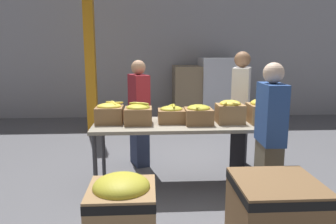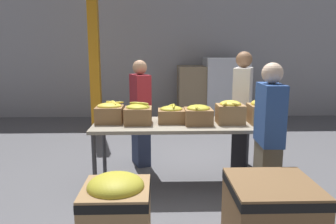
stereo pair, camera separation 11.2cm
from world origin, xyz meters
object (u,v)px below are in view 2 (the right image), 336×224
object	(u,v)px
banana_box_0	(110,112)
volunteer_0	(140,114)
sorting_table	(184,128)
support_pillar	(94,33)
pallet_stack_0	(199,95)
banana_box_1	(138,114)
banana_box_3	(198,114)
banana_box_4	(230,112)
volunteer_2	(268,140)
banana_box_5	(263,111)
pallet_stack_1	(225,91)
volunteer_1	(242,111)
donation_bin_1	(271,218)
donation_bin_0	(117,216)
banana_box_2	(171,114)

from	to	relation	value
banana_box_0	volunteer_0	bearing A→B (deg)	65.04
sorting_table	support_pillar	world-z (taller)	support_pillar
sorting_table	pallet_stack_0	bearing A→B (deg)	80.33
banana_box_1	banana_box_0	bearing A→B (deg)	168.38
banana_box_3	banana_box_4	world-z (taller)	banana_box_4
volunteer_2	banana_box_5	bearing A→B (deg)	-9.65
banana_box_1	banana_box_4	size ratio (longest dim) A/B	1.00
pallet_stack_1	banana_box_3	bearing A→B (deg)	-106.16
volunteer_1	pallet_stack_0	xyz separation A→B (m)	(-0.23, 3.06, -0.18)
banana_box_5	volunteer_2	world-z (taller)	volunteer_2
banana_box_3	donation_bin_1	xyz separation A→B (m)	(0.41, -1.45, -0.55)
sorting_table	volunteer_2	distance (m)	1.07
banana_box_4	donation_bin_0	distance (m)	1.98
banana_box_4	donation_bin_0	size ratio (longest dim) A/B	0.44
donation_bin_0	banana_box_1	bearing A→B (deg)	86.69
banana_box_1	banana_box_3	bearing A→B (deg)	-3.31
banana_box_1	pallet_stack_0	xyz separation A→B (m)	(1.18, 3.67, -0.27)
volunteer_2	pallet_stack_0	bearing A→B (deg)	4.70
sorting_table	banana_box_0	distance (m)	0.93
banana_box_3	banana_box_5	distance (m)	0.78
banana_box_4	pallet_stack_1	bearing A→B (deg)	79.56
banana_box_1	banana_box_3	xyz separation A→B (m)	(0.72, -0.04, -0.00)
banana_box_1	support_pillar	world-z (taller)	support_pillar
banana_box_3	banana_box_5	size ratio (longest dim) A/B	0.98
banana_box_1	donation_bin_0	distance (m)	1.59
sorting_table	pallet_stack_0	xyz separation A→B (m)	(0.62, 3.66, -0.09)
banana_box_3	volunteer_0	bearing A→B (deg)	131.53
volunteer_0	volunteer_2	xyz separation A→B (m)	(1.37, -1.49, 0.01)
volunteer_1	support_pillar	bearing A→B (deg)	-111.07
banana_box_1	volunteer_0	bearing A→B (deg)	91.14
volunteer_1	banana_box_4	bearing A→B (deg)	-5.07
banana_box_5	donation_bin_0	size ratio (longest dim) A/B	0.45
banana_box_4	volunteer_1	size ratio (longest dim) A/B	0.20
sorting_table	pallet_stack_1	world-z (taller)	pallet_stack_1
banana_box_3	volunteer_2	xyz separation A→B (m)	(0.64, -0.66, -0.14)
banana_box_4	volunteer_2	xyz separation A→B (m)	(0.25, -0.68, -0.17)
pallet_stack_0	pallet_stack_1	bearing A→B (deg)	-8.74
volunteer_0	banana_box_3	bearing A→B (deg)	21.43
banana_box_1	banana_box_4	bearing A→B (deg)	-0.82
banana_box_4	support_pillar	size ratio (longest dim) A/B	0.08
banana_box_1	banana_box_3	world-z (taller)	banana_box_1
volunteer_1	banana_box_5	bearing A→B (deg)	28.92
volunteer_1	volunteer_2	xyz separation A→B (m)	(-0.06, -1.31, -0.05)
banana_box_1	pallet_stack_1	world-z (taller)	pallet_stack_1
banana_box_0	banana_box_5	distance (m)	1.85
pallet_stack_1	donation_bin_0	bearing A→B (deg)	-110.09
banana_box_0	banana_box_4	bearing A→B (deg)	-3.45
banana_box_1	donation_bin_1	distance (m)	1.96
banana_box_2	pallet_stack_0	distance (m)	3.71
banana_box_0	volunteer_2	distance (m)	1.88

